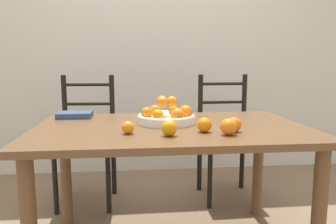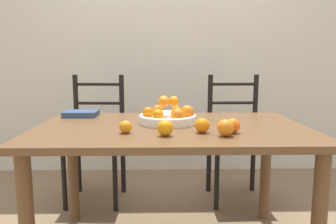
{
  "view_description": "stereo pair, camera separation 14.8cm",
  "coord_description": "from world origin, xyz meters",
  "px_view_note": "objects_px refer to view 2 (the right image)",
  "views": [
    {
      "loc": [
        -0.2,
        -1.78,
        1.1
      ],
      "look_at": [
        -0.02,
        -0.02,
        0.83
      ],
      "focal_mm": 35.0,
      "sensor_mm": 36.0,
      "label": 1
    },
    {
      "loc": [
        -0.06,
        -1.79,
        1.1
      ],
      "look_at": [
        -0.02,
        -0.02,
        0.83
      ],
      "focal_mm": 35.0,
      "sensor_mm": 36.0,
      "label": 2
    }
  ],
  "objects_px": {
    "orange_loose_2": "(226,128)",
    "book_stack": "(81,114)",
    "chair_left": "(96,143)",
    "orange_loose_3": "(233,126)",
    "chair_right": "(236,142)",
    "orange_loose_0": "(125,127)",
    "fruit_bowl": "(168,116)",
    "orange_loose_4": "(202,125)",
    "orange_loose_1": "(165,128)"
  },
  "relations": [
    {
      "from": "orange_loose_2",
      "to": "orange_loose_3",
      "type": "xyz_separation_m",
      "value": [
        0.05,
        0.07,
        -0.0
      ]
    },
    {
      "from": "book_stack",
      "to": "orange_loose_1",
      "type": "bearing_deg",
      "value": -47.2
    },
    {
      "from": "orange_loose_1",
      "to": "orange_loose_4",
      "type": "distance_m",
      "value": 0.2
    },
    {
      "from": "chair_right",
      "to": "orange_loose_0",
      "type": "bearing_deg",
      "value": -130.63
    },
    {
      "from": "orange_loose_3",
      "to": "orange_loose_4",
      "type": "relative_size",
      "value": 1.01
    },
    {
      "from": "orange_loose_4",
      "to": "fruit_bowl",
      "type": "bearing_deg",
      "value": 122.34
    },
    {
      "from": "fruit_bowl",
      "to": "orange_loose_0",
      "type": "distance_m",
      "value": 0.34
    },
    {
      "from": "orange_loose_2",
      "to": "orange_loose_4",
      "type": "height_order",
      "value": "orange_loose_2"
    },
    {
      "from": "orange_loose_1",
      "to": "chair_left",
      "type": "distance_m",
      "value": 1.19
    },
    {
      "from": "orange_loose_0",
      "to": "orange_loose_4",
      "type": "height_order",
      "value": "orange_loose_4"
    },
    {
      "from": "orange_loose_0",
      "to": "chair_right",
      "type": "bearing_deg",
      "value": 50.56
    },
    {
      "from": "orange_loose_0",
      "to": "orange_loose_1",
      "type": "distance_m",
      "value": 0.21
    },
    {
      "from": "orange_loose_2",
      "to": "book_stack",
      "type": "bearing_deg",
      "value": 144.4
    },
    {
      "from": "orange_loose_2",
      "to": "chair_left",
      "type": "xyz_separation_m",
      "value": [
        -0.83,
        1.02,
        -0.32
      ]
    },
    {
      "from": "orange_loose_1",
      "to": "orange_loose_3",
      "type": "xyz_separation_m",
      "value": [
        0.34,
        0.06,
        -0.0
      ]
    },
    {
      "from": "orange_loose_4",
      "to": "chair_right",
      "type": "height_order",
      "value": "chair_right"
    },
    {
      "from": "orange_loose_4",
      "to": "chair_right",
      "type": "xyz_separation_m",
      "value": [
        0.39,
        0.94,
        -0.32
      ]
    },
    {
      "from": "chair_left",
      "to": "orange_loose_4",
      "type": "bearing_deg",
      "value": -49.55
    },
    {
      "from": "orange_loose_1",
      "to": "orange_loose_3",
      "type": "height_order",
      "value": "orange_loose_1"
    },
    {
      "from": "fruit_bowl",
      "to": "chair_right",
      "type": "xyz_separation_m",
      "value": [
        0.56,
        0.68,
        -0.33
      ]
    },
    {
      "from": "orange_loose_3",
      "to": "book_stack",
      "type": "bearing_deg",
      "value": 149.23
    },
    {
      "from": "orange_loose_0",
      "to": "chair_right",
      "type": "height_order",
      "value": "chair_right"
    },
    {
      "from": "fruit_bowl",
      "to": "orange_loose_0",
      "type": "relative_size",
      "value": 5.23
    },
    {
      "from": "orange_loose_1",
      "to": "chair_left",
      "type": "bearing_deg",
      "value": 118.14
    },
    {
      "from": "orange_loose_0",
      "to": "orange_loose_3",
      "type": "distance_m",
      "value": 0.54
    },
    {
      "from": "chair_left",
      "to": "orange_loose_1",
      "type": "bearing_deg",
      "value": -59.09
    },
    {
      "from": "fruit_bowl",
      "to": "chair_right",
      "type": "relative_size",
      "value": 0.33
    },
    {
      "from": "fruit_bowl",
      "to": "orange_loose_2",
      "type": "xyz_separation_m",
      "value": [
        0.27,
        -0.34,
        -0.0
      ]
    },
    {
      "from": "orange_loose_4",
      "to": "chair_left",
      "type": "bearing_deg",
      "value": 127.68
    },
    {
      "from": "orange_loose_3",
      "to": "book_stack",
      "type": "height_order",
      "value": "orange_loose_3"
    },
    {
      "from": "orange_loose_4",
      "to": "chair_right",
      "type": "relative_size",
      "value": 0.07
    },
    {
      "from": "fruit_bowl",
      "to": "chair_right",
      "type": "height_order",
      "value": "chair_right"
    },
    {
      "from": "orange_loose_3",
      "to": "chair_left",
      "type": "xyz_separation_m",
      "value": [
        -0.88,
        0.95,
        -0.32
      ]
    },
    {
      "from": "chair_left",
      "to": "book_stack",
      "type": "bearing_deg",
      "value": -87.79
    },
    {
      "from": "orange_loose_0",
      "to": "orange_loose_4",
      "type": "relative_size",
      "value": 0.85
    },
    {
      "from": "chair_left",
      "to": "orange_loose_3",
      "type": "bearing_deg",
      "value": -44.4
    },
    {
      "from": "orange_loose_4",
      "to": "chair_left",
      "type": "xyz_separation_m",
      "value": [
        -0.73,
        0.94,
        -0.32
      ]
    },
    {
      "from": "book_stack",
      "to": "chair_left",
      "type": "bearing_deg",
      "value": 89.44
    },
    {
      "from": "fruit_bowl",
      "to": "orange_loose_4",
      "type": "height_order",
      "value": "fruit_bowl"
    },
    {
      "from": "fruit_bowl",
      "to": "orange_loose_0",
      "type": "height_order",
      "value": "fruit_bowl"
    },
    {
      "from": "orange_loose_2",
      "to": "orange_loose_4",
      "type": "xyz_separation_m",
      "value": [
        -0.1,
        0.08,
        -0.0
      ]
    },
    {
      "from": "orange_loose_3",
      "to": "chair_left",
      "type": "height_order",
      "value": "chair_left"
    },
    {
      "from": "fruit_bowl",
      "to": "orange_loose_2",
      "type": "relative_size",
      "value": 4.06
    },
    {
      "from": "orange_loose_2",
      "to": "chair_right",
      "type": "relative_size",
      "value": 0.08
    },
    {
      "from": "chair_right",
      "to": "orange_loose_3",
      "type": "bearing_deg",
      "value": -105.36
    },
    {
      "from": "orange_loose_0",
      "to": "orange_loose_3",
      "type": "relative_size",
      "value": 0.85
    },
    {
      "from": "orange_loose_2",
      "to": "orange_loose_4",
      "type": "relative_size",
      "value": 1.1
    },
    {
      "from": "orange_loose_1",
      "to": "chair_right",
      "type": "distance_m",
      "value": 1.21
    },
    {
      "from": "orange_loose_2",
      "to": "orange_loose_4",
      "type": "distance_m",
      "value": 0.13
    },
    {
      "from": "orange_loose_0",
      "to": "orange_loose_2",
      "type": "distance_m",
      "value": 0.49
    }
  ]
}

